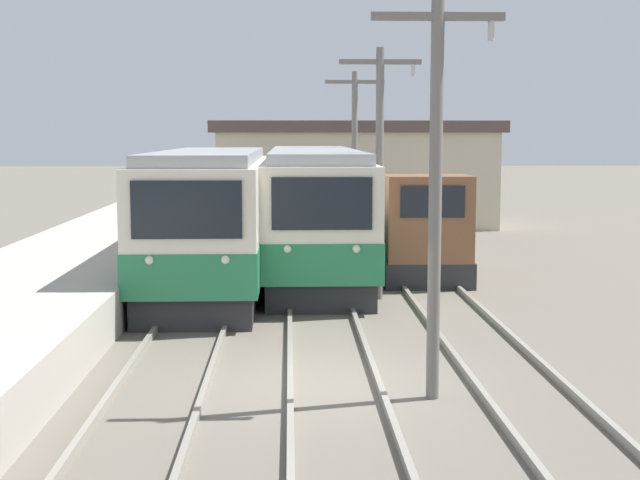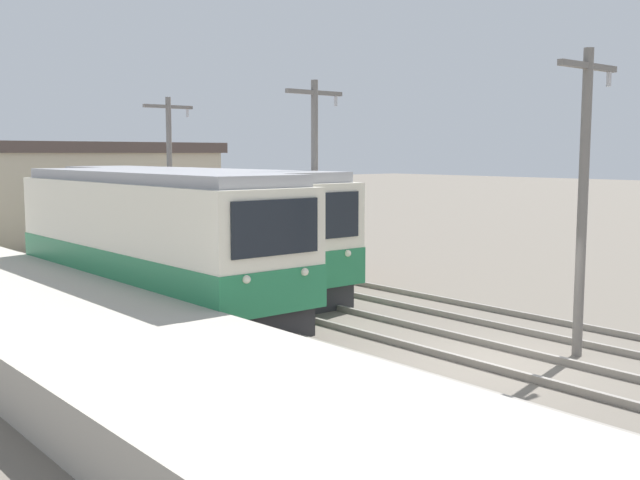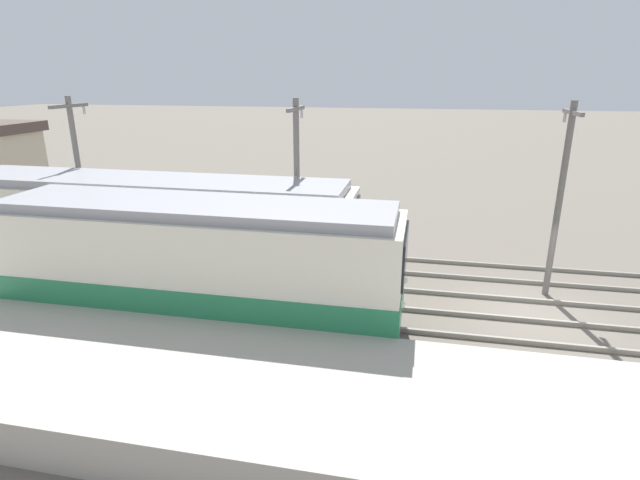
# 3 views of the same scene
# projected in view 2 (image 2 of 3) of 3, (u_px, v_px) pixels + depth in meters

# --- Properties ---
(ground_plane) EXTENTS (200.00, 200.00, 0.00)m
(ground_plane) POSITION_uv_depth(u_px,v_px,m) (493.00, 362.00, 14.89)
(ground_plane) COLOR #665E54
(platform_left) EXTENTS (4.50, 54.00, 0.97)m
(platform_left) POSITION_uv_depth(u_px,v_px,m) (228.00, 407.00, 10.84)
(platform_left) COLOR #ADA599
(platform_left) RESTS_ON ground
(track_left) EXTENTS (1.54, 60.00, 0.14)m
(track_left) POSITION_uv_depth(u_px,v_px,m) (402.00, 384.00, 13.22)
(track_left) COLOR gray
(track_left) RESTS_ON ground
(track_center) EXTENTS (1.54, 60.00, 0.14)m
(track_center) POSITION_uv_depth(u_px,v_px,m) (499.00, 357.00, 15.01)
(track_center) COLOR gray
(track_center) RESTS_ON ground
(track_right) EXTENTS (1.54, 60.00, 0.14)m
(track_right) POSITION_uv_depth(u_px,v_px,m) (580.00, 334.00, 16.93)
(track_right) COLOR gray
(track_right) RESTS_ON ground
(commuter_train_left) EXTENTS (2.84, 11.38, 3.67)m
(commuter_train_left) POSITION_uv_depth(u_px,v_px,m) (151.00, 244.00, 20.12)
(commuter_train_left) COLOR #28282B
(commuter_train_left) RESTS_ON ground
(commuter_train_center) EXTENTS (2.84, 14.11, 3.65)m
(commuter_train_center) POSITION_uv_depth(u_px,v_px,m) (185.00, 229.00, 24.23)
(commuter_train_center) COLOR #28282B
(commuter_train_center) RESTS_ON ground
(shunting_locomotive) EXTENTS (2.40, 5.30, 3.00)m
(shunting_locomotive) POSITION_uv_depth(u_px,v_px,m) (284.00, 241.00, 25.15)
(shunting_locomotive) COLOR #28282B
(shunting_locomotive) RESTS_ON ground
(catenary_mast_near) EXTENTS (2.00, 0.20, 6.19)m
(catenary_mast_near) POSITION_uv_depth(u_px,v_px,m) (583.00, 190.00, 14.97)
(catenary_mast_near) COLOR slate
(catenary_mast_near) RESTS_ON ground
(catenary_mast_mid) EXTENTS (2.00, 0.20, 6.19)m
(catenary_mast_mid) POSITION_uv_depth(u_px,v_px,m) (315.00, 179.00, 21.36)
(catenary_mast_mid) COLOR slate
(catenary_mast_mid) RESTS_ON ground
(catenary_mast_far) EXTENTS (2.00, 0.20, 6.19)m
(catenary_mast_far) POSITION_uv_depth(u_px,v_px,m) (170.00, 173.00, 27.76)
(catenary_mast_far) COLOR slate
(catenary_mast_far) RESTS_ON ground
(station_building) EXTENTS (12.60, 6.30, 4.66)m
(station_building) POSITION_uv_depth(u_px,v_px,m) (82.00, 191.00, 35.92)
(station_building) COLOR beige
(station_building) RESTS_ON ground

